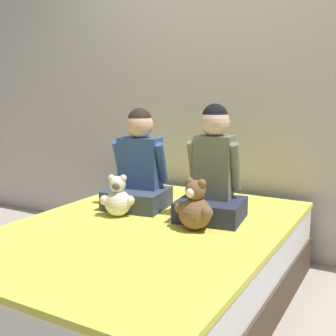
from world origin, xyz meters
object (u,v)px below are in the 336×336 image
object	(u,v)px
teddy_bear_held_by_left_child	(118,199)
teddy_bear_held_by_right_child	(195,208)
child_on_left	(139,168)
child_on_right	(213,173)
bed	(148,265)

from	to	relation	value
teddy_bear_held_by_left_child	teddy_bear_held_by_right_child	world-z (taller)	teddy_bear_held_by_right_child
teddy_bear_held_by_right_child	child_on_left	bearing A→B (deg)	163.13
child_on_right	teddy_bear_held_by_left_child	world-z (taller)	child_on_right
child_on_left	teddy_bear_held_by_left_child	xyz separation A→B (m)	(0.00, -0.23, -0.15)
child_on_left	child_on_right	xyz separation A→B (m)	(0.50, -0.00, 0.01)
child_on_left	teddy_bear_held_by_right_child	world-z (taller)	child_on_left
child_on_left	teddy_bear_held_by_left_child	distance (m)	0.27
bed	teddy_bear_held_by_left_child	xyz separation A→B (m)	(-0.25, 0.07, 0.33)
child_on_right	teddy_bear_held_by_right_child	xyz separation A→B (m)	(0.00, -0.23, -0.14)
bed	child_on_right	bearing A→B (deg)	50.91
bed	child_on_left	world-z (taller)	child_on_left
child_on_right	teddy_bear_held_by_left_child	bearing A→B (deg)	-162.34
teddy_bear_held_by_left_child	child_on_right	bearing A→B (deg)	1.01
bed	teddy_bear_held_by_left_child	size ratio (longest dim) A/B	7.72
bed	child_on_right	size ratio (longest dim) A/B	2.92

